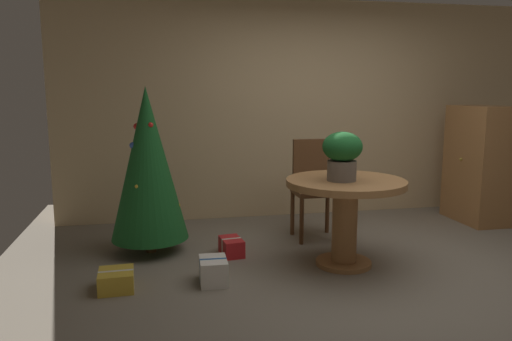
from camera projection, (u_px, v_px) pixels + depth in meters
name	position (u px, v px, depth m)	size (l,w,h in m)	color
ground_plane	(384.00, 276.00, 4.10)	(6.60, 6.60, 0.00)	#756B5B
back_wall_panel	(307.00, 110.00, 6.01)	(6.00, 0.10, 2.60)	tan
round_dining_table	(345.00, 203.00, 4.27)	(1.04, 1.04, 0.77)	#9E6B3D
flower_vase	(342.00, 153.00, 4.15)	(0.34, 0.34, 0.42)	#665B51
wooden_chair_far	(313.00, 183.00, 5.13)	(0.44, 0.38, 1.03)	brown
holiday_tree	(148.00, 164.00, 4.58)	(0.73, 0.73, 1.58)	brown
gift_box_cream	(213.00, 271.00, 3.94)	(0.22, 0.30, 0.20)	silver
gift_box_red	(232.00, 247.00, 4.61)	(0.22, 0.32, 0.16)	red
gift_box_gold	(116.00, 280.00, 3.81)	(0.28, 0.30, 0.15)	gold
wooden_cabinet	(478.00, 164.00, 5.73)	(0.47, 0.76, 1.36)	#9E6B3D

